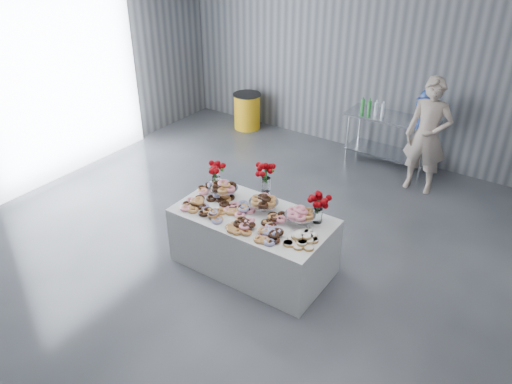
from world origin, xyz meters
TOP-DOWN VIEW (x-y plane):
  - ground at (0.00, 0.00)m, footprint 9.00×9.00m
  - room_walls at (-0.27, 0.07)m, footprint 8.04×9.04m
  - display_table at (0.08, 0.50)m, footprint 1.91×1.01m
  - prep_table at (0.40, 4.10)m, footprint 1.50×0.60m
  - donut_mounds at (0.08, 0.45)m, footprint 1.81×0.81m
  - cake_stand_left at (-0.47, 0.65)m, footprint 0.36×0.36m
  - cake_stand_mid at (0.13, 0.65)m, footprint 0.36×0.36m
  - cake_stand_right at (0.63, 0.65)m, footprint 0.36×0.36m
  - danish_pile at (0.83, 0.35)m, footprint 0.48×0.48m
  - bouquet_left at (-0.67, 0.74)m, footprint 0.26×0.26m
  - bouquet_right at (0.78, 0.80)m, footprint 0.26×0.26m
  - bouquet_center at (0.03, 0.85)m, footprint 0.26×0.26m
  - water_jug at (0.90, 4.10)m, footprint 0.28×0.28m
  - drink_bottles at (0.08, 4.00)m, footprint 0.54×0.08m
  - person at (1.14, 3.62)m, footprint 0.68×0.47m
  - trash_barrel at (-2.57, 4.10)m, footprint 0.56×0.56m

SIDE VIEW (x-z plane):
  - ground at x=0.00m, z-range 0.00..0.00m
  - trash_barrel at x=-2.57m, z-range 0.00..0.72m
  - display_table at x=0.08m, z-range 0.00..0.75m
  - prep_table at x=0.40m, z-range 0.17..1.07m
  - donut_mounds at x=0.08m, z-range 0.75..0.84m
  - danish_pile at x=0.83m, z-range 0.75..0.86m
  - cake_stand_left at x=-0.47m, z-range 0.80..0.98m
  - cake_stand_mid at x=0.13m, z-range 0.80..0.98m
  - cake_stand_right at x=0.63m, z-range 0.80..0.98m
  - person at x=1.14m, z-range 0.00..1.82m
  - drink_bottles at x=0.08m, z-range 0.90..1.17m
  - bouquet_left at x=-0.67m, z-range 0.84..1.26m
  - bouquet_right at x=0.78m, z-range 0.84..1.26m
  - bouquet_center at x=0.03m, z-range 0.84..1.41m
  - water_jug at x=0.90m, z-range 0.87..1.43m
  - room_walls at x=-0.27m, z-range 0.63..4.65m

